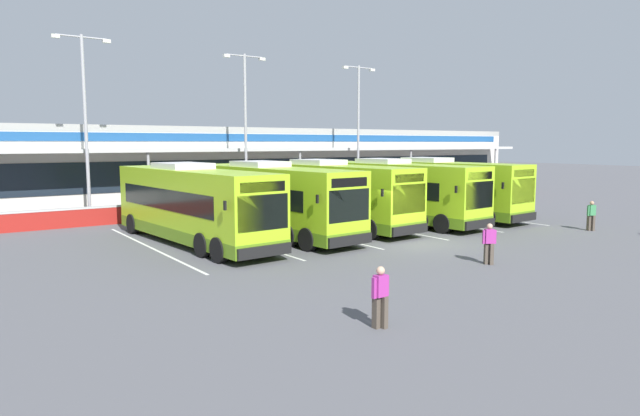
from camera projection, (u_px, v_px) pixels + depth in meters
ground_plane at (410, 243)px, 26.39m from camera, size 200.00×200.00×0.00m
terminal_building at (192, 163)px, 47.98m from camera, size 70.00×13.00×6.00m
red_barrier_wall at (262, 204)px, 38.15m from camera, size 60.00×0.40×1.10m
coach_bus_leftmost at (193, 206)px, 26.14m from camera, size 3.65×12.30×3.78m
coach_bus_left_centre at (271, 201)px, 28.55m from camera, size 3.65×12.30×3.78m
coach_bus_centre at (329, 195)px, 31.45m from camera, size 3.65×12.30×3.78m
coach_bus_right_centre at (394, 192)px, 33.33m from camera, size 3.65×12.30×3.78m
coach_bus_rightmost at (438, 189)px, 35.86m from camera, size 3.65×12.30×3.78m
bay_stripe_far_west at (150, 247)px, 25.33m from camera, size 0.14×13.00×0.01m
bay_stripe_west at (234, 238)px, 27.71m from camera, size 0.14×13.00×0.01m
bay_stripe_mid_west at (304, 231)px, 30.09m from camera, size 0.14×13.00×0.01m
bay_stripe_centre at (364, 224)px, 32.47m from camera, size 0.14×13.00×0.01m
bay_stripe_mid_east at (416, 219)px, 34.85m from camera, size 0.14×13.00×0.01m
bay_stripe_east at (462, 214)px, 37.23m from camera, size 0.14×13.00×0.01m
pedestrian_in_dark_coat at (489, 242)px, 21.66m from camera, size 0.51×0.41×1.62m
pedestrian_child at (380, 295)px, 14.18m from camera, size 0.54×0.30×1.62m
pedestrian_near_bin at (591, 215)px, 30.01m from camera, size 0.54×0.37×1.62m
lamp_post_west at (85, 116)px, 32.85m from camera, size 3.24×0.28×11.00m
lamp_post_centre at (245, 121)px, 39.94m from camera, size 3.24×0.28×11.00m
lamp_post_east at (358, 124)px, 45.95m from camera, size 3.24×0.28×11.00m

